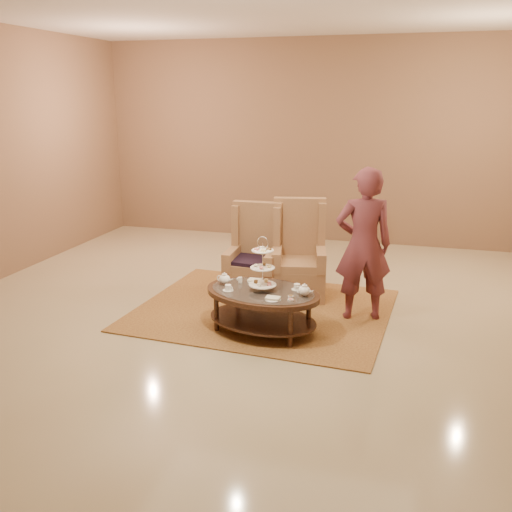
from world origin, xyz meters
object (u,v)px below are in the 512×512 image
(tea_table, at_px, (263,298))
(armchair_left, at_px, (254,265))
(armchair_right, at_px, (299,264))
(person, at_px, (364,245))

(tea_table, xyz_separation_m, armchair_left, (-0.44, 1.18, 0.01))
(tea_table, relative_size, armchair_right, 1.17)
(tea_table, relative_size, armchair_left, 1.22)
(tea_table, xyz_separation_m, armchair_right, (0.12, 1.33, 0.02))
(armchair_left, relative_size, person, 0.67)
(tea_table, distance_m, person, 1.32)
(armchair_right, xyz_separation_m, person, (0.88, -0.63, 0.47))
(armchair_left, relative_size, armchair_right, 0.96)
(armchair_left, height_order, person, person)
(armchair_right, height_order, person, person)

